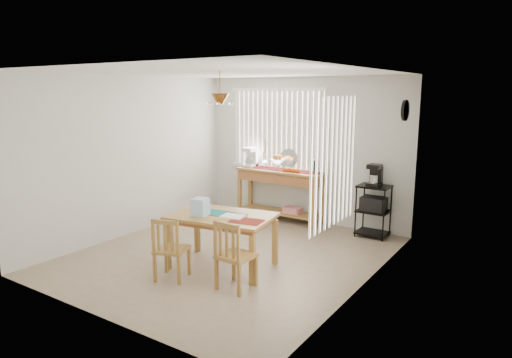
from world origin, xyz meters
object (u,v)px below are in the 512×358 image
Objects in this scene: dining_table at (222,221)px; chair_left at (170,249)px; wire_cart at (373,206)px; chair_right at (234,256)px; sideboard at (281,183)px; cart_items at (375,176)px.

chair_left is (-0.27, -0.71, -0.24)m from dining_table.
wire_cart is 0.99× the size of chair_right.
sideboard is 1.76m from wire_cart.
wire_cart is at bearing 62.54° from dining_table.
sideboard is at bearing 94.23° from chair_left.
chair_left is 0.95× the size of chair_right.
chair_right is (-0.68, -2.90, -0.09)m from wire_cart.
chair_left is at bearing -110.74° from dining_table.
chair_left is (0.23, -3.11, -0.31)m from sideboard.
dining_table is 1.73× the size of chair_right.
dining_table is (0.50, -2.40, -0.06)m from sideboard.
cart_items reaches higher than chair_left.
wire_cart is at bearing 0.15° from sideboard.
wire_cart is 0.58× the size of dining_table.
cart_items is at bearing 0.45° from sideboard.
chair_right reaches higher than dining_table.
chair_right is (0.83, 0.21, 0.02)m from chair_left.
cart_items reaches higher than dining_table.
cart_items is 0.43× the size of chair_left.
wire_cart is 2.71m from dining_table.
sideboard is 2.45m from dining_table.
sideboard is 3.13m from chair_left.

